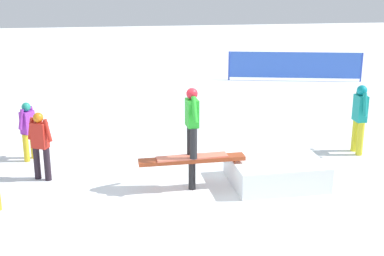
# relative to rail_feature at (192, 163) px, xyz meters

# --- Properties ---
(ground_plane) EXTENTS (60.00, 60.00, 0.00)m
(ground_plane) POSITION_rel_rail_feature_xyz_m (0.00, 0.00, -0.55)
(ground_plane) COLOR white
(rail_feature) EXTENTS (2.09, 0.37, 0.66)m
(rail_feature) POSITION_rel_rail_feature_xyz_m (0.00, 0.00, 0.00)
(rail_feature) COLOR black
(rail_feature) RESTS_ON ground
(snow_kicker_ramp) EXTENTS (1.86, 1.58, 0.51)m
(snow_kicker_ramp) POSITION_rel_rail_feature_xyz_m (-1.72, -0.08, -0.30)
(snow_kicker_ramp) COLOR white
(snow_kicker_ramp) RESTS_ON ground
(main_rider_on_rail) EXTENTS (1.41, 0.71, 1.38)m
(main_rider_on_rail) POSITION_rel_rail_feature_xyz_m (0.00, 0.00, 0.79)
(main_rider_on_rail) COLOR #E97257
(main_rider_on_rail) RESTS_ON rail_feature
(bystander_teal) EXTENTS (0.23, 0.67, 1.63)m
(bystander_teal) POSITION_rel_rail_feature_xyz_m (-4.13, -1.57, 0.36)
(bystander_teal) COLOR gold
(bystander_teal) RESTS_ON ground
(bystander_red) EXTENTS (0.55, 0.34, 1.42)m
(bystander_red) POSITION_rel_rail_feature_xyz_m (2.97, -0.93, 0.25)
(bystander_red) COLOR #271D27
(bystander_red) RESTS_ON ground
(bystander_purple) EXTENTS (0.37, 0.53, 1.33)m
(bystander_purple) POSITION_rel_rail_feature_xyz_m (3.40, -2.17, 0.20)
(bystander_purple) COLOR gold
(bystander_purple) RESTS_ON ground
(safety_fence) EXTENTS (4.95, 1.09, 1.10)m
(safety_fence) POSITION_rel_rail_feature_xyz_m (-5.33, -9.75, 0.05)
(safety_fence) COLOR blue
(safety_fence) RESTS_ON ground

